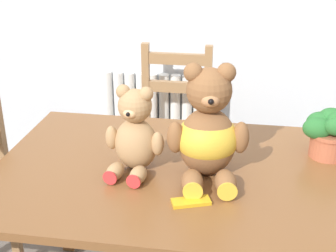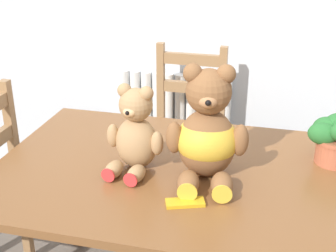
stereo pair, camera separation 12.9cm
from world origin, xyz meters
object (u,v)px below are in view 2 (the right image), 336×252
Objects in this scene: wooden_chair_behind at (185,144)px; teddy_bear_left at (135,134)px; teddy_bear_right at (207,134)px; chocolate_bar at (185,203)px; potted_plant at (335,136)px.

wooden_chair_behind is 3.12× the size of teddy_bear_left.
chocolate_bar is at bearing 72.26° from teddy_bear_right.
chocolate_bar is at bearing 147.05° from teddy_bear_left.
teddy_bear_right is 0.50m from potted_plant.
teddy_bear_left reaches higher than chocolate_bar.
potted_plant is (0.44, 0.22, -0.06)m from teddy_bear_right.
potted_plant is at bearing -154.26° from teddy_bear_left.
teddy_bear_right is at bearing 80.64° from chocolate_bar.
chocolate_bar is at bearing -138.40° from potted_plant.
chocolate_bar is (-0.03, -0.20, -0.16)m from teddy_bear_right.
potted_plant is at bearing -161.54° from teddy_bear_right.
potted_plant is at bearing 139.79° from wooden_chair_behind.
wooden_chair_behind is at bearing -83.18° from teddy_bear_left.
potted_plant is at bearing 41.60° from chocolate_bar.
teddy_bear_left reaches higher than potted_plant.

